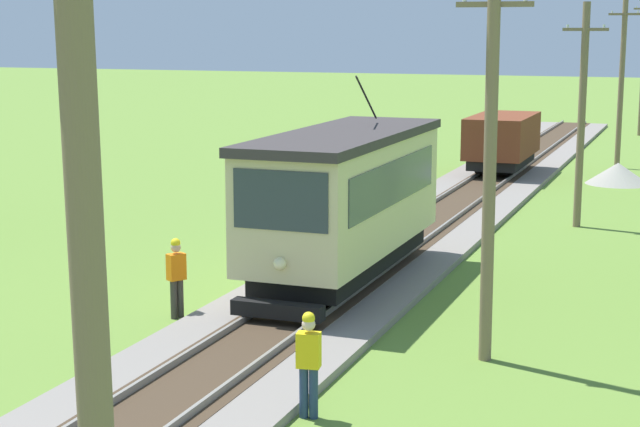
{
  "coord_description": "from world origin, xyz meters",
  "views": [
    {
      "loc": [
        8.09,
        -8.19,
        6.25
      ],
      "look_at": [
        -0.42,
        14.28,
        1.89
      ],
      "focal_mm": 57.48,
      "sensor_mm": 36.0,
      "label": 1
    }
  ],
  "objects_px": {
    "second_worker": "(176,274)",
    "utility_pole_mid": "(582,113)",
    "track_worker": "(309,360)",
    "freight_car": "(502,140)",
    "red_tram": "(345,198)",
    "utility_pole_near_tram": "(490,158)",
    "utility_pole_far": "(621,79)",
    "utility_pole_foreground": "(92,342)",
    "gravel_pile": "(618,173)"
  },
  "relations": [
    {
      "from": "track_worker",
      "to": "utility_pole_near_tram",
      "type": "bearing_deg",
      "value": 142.8
    },
    {
      "from": "freight_car",
      "to": "track_worker",
      "type": "distance_m",
      "value": 28.6
    },
    {
      "from": "utility_pole_mid",
      "to": "second_worker",
      "type": "distance_m",
      "value": 15.71
    },
    {
      "from": "utility_pole_near_tram",
      "to": "track_worker",
      "type": "xyz_separation_m",
      "value": [
        -2.07,
        -3.91,
        -2.91
      ]
    },
    {
      "from": "red_tram",
      "to": "freight_car",
      "type": "xyz_separation_m",
      "value": [
        -0.0,
        20.17,
        -0.64
      ]
    },
    {
      "from": "track_worker",
      "to": "gravel_pile",
      "type": "bearing_deg",
      "value": 165.62
    },
    {
      "from": "red_tram",
      "to": "track_worker",
      "type": "relative_size",
      "value": 4.79
    },
    {
      "from": "red_tram",
      "to": "utility_pole_mid",
      "type": "height_order",
      "value": "utility_pole_mid"
    },
    {
      "from": "red_tram",
      "to": "second_worker",
      "type": "bearing_deg",
      "value": -122.62
    },
    {
      "from": "utility_pole_far",
      "to": "track_worker",
      "type": "distance_m",
      "value": 33.33
    },
    {
      "from": "utility_pole_near_tram",
      "to": "freight_car",
      "type": "bearing_deg",
      "value": 100.12
    },
    {
      "from": "utility_pole_mid",
      "to": "red_tram",
      "type": "bearing_deg",
      "value": -113.77
    },
    {
      "from": "utility_pole_near_tram",
      "to": "track_worker",
      "type": "bearing_deg",
      "value": -117.9
    },
    {
      "from": "freight_car",
      "to": "track_worker",
      "type": "bearing_deg",
      "value": -85.35
    },
    {
      "from": "red_tram",
      "to": "gravel_pile",
      "type": "bearing_deg",
      "value": 76.34
    },
    {
      "from": "utility_pole_near_tram",
      "to": "utility_pole_mid",
      "type": "bearing_deg",
      "value": 90.0
    },
    {
      "from": "freight_car",
      "to": "utility_pole_far",
      "type": "xyz_separation_m",
      "value": [
        4.39,
        4.63,
        2.44
      ]
    },
    {
      "from": "red_tram",
      "to": "gravel_pile",
      "type": "xyz_separation_m",
      "value": [
        4.82,
        19.82,
        -1.76
      ]
    },
    {
      "from": "gravel_pile",
      "to": "second_worker",
      "type": "relative_size",
      "value": 1.45
    },
    {
      "from": "utility_pole_mid",
      "to": "track_worker",
      "type": "height_order",
      "value": "utility_pole_mid"
    },
    {
      "from": "utility_pole_foreground",
      "to": "second_worker",
      "type": "bearing_deg",
      "value": 116.84
    },
    {
      "from": "utility_pole_mid",
      "to": "track_worker",
      "type": "distance_m",
      "value": 18.6
    },
    {
      "from": "utility_pole_near_tram",
      "to": "gravel_pile",
      "type": "distance_m",
      "value": 24.49
    },
    {
      "from": "utility_pole_near_tram",
      "to": "utility_pole_mid",
      "type": "height_order",
      "value": "utility_pole_near_tram"
    },
    {
      "from": "track_worker",
      "to": "second_worker",
      "type": "relative_size",
      "value": 1.0
    },
    {
      "from": "freight_car",
      "to": "second_worker",
      "type": "relative_size",
      "value": 2.91
    },
    {
      "from": "utility_pole_mid",
      "to": "utility_pole_near_tram",
      "type": "bearing_deg",
      "value": -90.0
    },
    {
      "from": "second_worker",
      "to": "utility_pole_mid",
      "type": "bearing_deg",
      "value": -85.31
    },
    {
      "from": "freight_car",
      "to": "red_tram",
      "type": "bearing_deg",
      "value": -89.99
    },
    {
      "from": "freight_car",
      "to": "second_worker",
      "type": "bearing_deg",
      "value": -95.93
    },
    {
      "from": "utility_pole_foreground",
      "to": "track_worker",
      "type": "xyz_separation_m",
      "value": [
        -2.07,
        9.19,
        -3.24
      ]
    },
    {
      "from": "track_worker",
      "to": "second_worker",
      "type": "bearing_deg",
      "value": -141.82
    },
    {
      "from": "utility_pole_far",
      "to": "gravel_pile",
      "type": "bearing_deg",
      "value": -85.06
    },
    {
      "from": "utility_pole_mid",
      "to": "gravel_pile",
      "type": "height_order",
      "value": "utility_pole_mid"
    },
    {
      "from": "utility_pole_near_tram",
      "to": "utility_pole_far",
      "type": "relative_size",
      "value": 0.97
    },
    {
      "from": "utility_pole_foreground",
      "to": "utility_pole_far",
      "type": "bearing_deg",
      "value": 90.0
    },
    {
      "from": "utility_pole_foreground",
      "to": "utility_pole_mid",
      "type": "xyz_separation_m",
      "value": [
        -0.0,
        27.49,
        -0.59
      ]
    },
    {
      "from": "utility_pole_mid",
      "to": "second_worker",
      "type": "height_order",
      "value": "utility_pole_mid"
    },
    {
      "from": "utility_pole_foreground",
      "to": "second_worker",
      "type": "height_order",
      "value": "utility_pole_foreground"
    },
    {
      "from": "freight_car",
      "to": "utility_pole_mid",
      "type": "bearing_deg",
      "value": -66.74
    },
    {
      "from": "freight_car",
      "to": "utility_pole_mid",
      "type": "distance_m",
      "value": 11.31
    },
    {
      "from": "gravel_pile",
      "to": "utility_pole_mid",
      "type": "bearing_deg",
      "value": -92.5
    },
    {
      "from": "second_worker",
      "to": "utility_pole_foreground",
      "type": "bearing_deg",
      "value": 147.94
    },
    {
      "from": "red_tram",
      "to": "second_worker",
      "type": "height_order",
      "value": "red_tram"
    },
    {
      "from": "utility_pole_mid",
      "to": "track_worker",
      "type": "bearing_deg",
      "value": -96.46
    },
    {
      "from": "freight_car",
      "to": "utility_pole_far",
      "type": "height_order",
      "value": "utility_pole_far"
    },
    {
      "from": "freight_car",
      "to": "utility_pole_near_tram",
      "type": "distance_m",
      "value": 25.09
    },
    {
      "from": "utility_pole_near_tram",
      "to": "utility_pole_far",
      "type": "xyz_separation_m",
      "value": [
        0.0,
        29.22,
        0.11
      ]
    },
    {
      "from": "red_tram",
      "to": "utility_pole_foreground",
      "type": "bearing_deg",
      "value": -75.95
    },
    {
      "from": "utility_pole_far",
      "to": "gravel_pile",
      "type": "distance_m",
      "value": 6.14
    }
  ]
}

